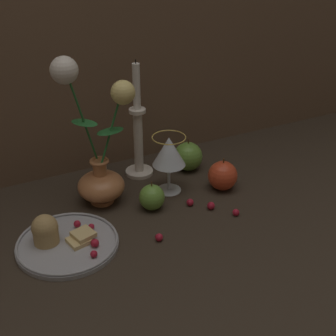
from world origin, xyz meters
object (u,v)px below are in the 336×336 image
Objects in this scene: plate_with_pastries at (63,240)px; apple_beside_vase at (188,156)px; apple_at_table_edge at (152,197)px; candlestick at (138,137)px; wine_glass at (169,153)px; apple_near_glass at (223,176)px; vase at (99,157)px.

plate_with_pastries is 0.46m from apple_beside_vase.
plate_with_pastries is 0.24m from apple_at_table_edge.
apple_at_table_edge is (-0.04, -0.18, -0.08)m from candlestick.
wine_glass is 1.73× the size of apple_near_glass.
vase reaches higher than wine_glass.
apple_near_glass is at bearing -77.42° from apple_beside_vase.
candlestick reaches higher than apple_beside_vase.
vase reaches higher than candlestick.
wine_glass is (0.18, -0.03, -0.02)m from vase.
vase is at bearing -169.68° from apple_beside_vase.
apple_at_table_edge is (0.10, -0.09, -0.09)m from vase.
plate_with_pastries is at bearing -156.04° from apple_beside_vase.
wine_glass is 0.48× the size of candlestick.
apple_at_table_edge is (-0.18, -0.14, -0.01)m from apple_beside_vase.
wine_glass is (0.31, 0.11, 0.09)m from plate_with_pastries.
apple_near_glass is 0.21m from apple_at_table_edge.
plate_with_pastries is 0.37m from candlestick.
apple_at_table_edge is at bearing -40.53° from vase.
wine_glass reaches higher than plate_with_pastries.
apple_near_glass is (0.31, -0.08, -0.09)m from vase.
wine_glass reaches higher than apple_at_table_edge.
wine_glass is at bearing -9.22° from vase.
vase is at bearing 139.47° from apple_at_table_edge.
candlestick is at bearing 163.44° from apple_beside_vase.
vase is 0.17m from candlestick.
vase is 0.22m from plate_with_pastries.
vase is at bearing 44.16° from plate_with_pastries.
vase is 1.67× the size of plate_with_pastries.
apple_beside_vase reaches higher than apple_near_glass.
apple_beside_vase is (0.10, 0.08, -0.07)m from wine_glass.
plate_with_pastries is 0.45m from apple_near_glass.
wine_glass is at bearing -141.84° from apple_beside_vase.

